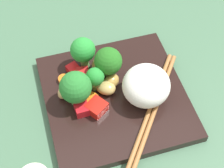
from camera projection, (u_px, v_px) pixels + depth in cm
name	position (u px, v px, depth cm)	size (l,w,h in cm)	color
ground_plane	(115.00, 103.00, 64.43)	(110.00, 110.00, 2.00)	#426B4E
square_plate	(115.00, 97.00, 62.96)	(24.19, 24.19, 1.63)	black
rice_mound	(146.00, 86.00, 59.76)	(8.11, 8.41, 6.00)	white
broccoli_floret_0	(95.00, 77.00, 60.49)	(3.21, 3.21, 5.12)	#73AA50
broccoli_floret_1	(108.00, 61.00, 61.24)	(4.88, 4.88, 6.88)	#699E47
broccoli_floret_2	(83.00, 51.00, 62.91)	(4.49, 4.49, 6.66)	#78B35B
broccoli_floret_3	(76.00, 88.00, 58.36)	(5.42, 5.42, 6.86)	#62AA55
carrot_slice_0	(64.00, 79.00, 63.80)	(2.02, 2.02, 0.77)	orange
carrot_slice_1	(90.00, 100.00, 61.27)	(3.16, 3.16, 0.60)	orange
carrot_slice_2	(81.00, 88.00, 62.77)	(2.18, 2.18, 0.53)	orange
pepper_chunk_0	(83.00, 76.00, 63.69)	(3.01, 2.21, 1.68)	red
pepper_chunk_1	(74.00, 70.00, 64.62)	(2.76, 2.00, 1.40)	red
pepper_chunk_2	(97.00, 107.00, 59.71)	(2.93, 3.05, 1.77)	red
pepper_chunk_3	(82.00, 108.00, 59.69)	(2.92, 2.26, 1.72)	red
chicken_piece_0	(114.00, 80.00, 62.68)	(3.05, 2.38, 2.32)	#BC9244
chicken_piece_1	(106.00, 87.00, 61.87)	(3.57, 2.89, 2.20)	tan
chicken_piece_3	(100.00, 65.00, 64.48)	(3.47, 3.14, 2.68)	#B29143
chicken_piece_4	(64.00, 92.00, 61.40)	(2.85, 2.05, 2.10)	tan
chopstick_pair	(153.00, 107.00, 60.30)	(16.20, 20.12, 0.76)	#A36B38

